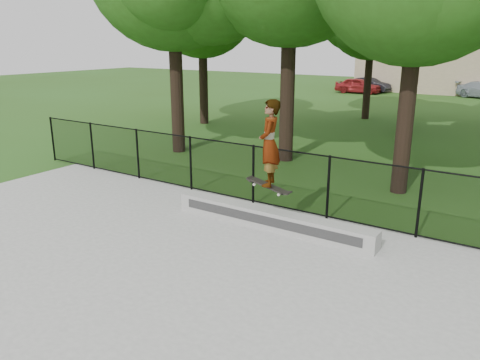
# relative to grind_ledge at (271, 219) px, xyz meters

# --- Properties ---
(ground) EXTENTS (100.00, 100.00, 0.00)m
(ground) POSITION_rel_grind_ledge_xyz_m (-1.19, -4.70, -0.26)
(ground) COLOR #2B4F16
(ground) RESTS_ON ground
(concrete_slab) EXTENTS (14.00, 12.00, 0.06)m
(concrete_slab) POSITION_rel_grind_ledge_xyz_m (-1.19, -4.70, -0.23)
(concrete_slab) COLOR gray
(concrete_slab) RESTS_ON ground
(grind_ledge) EXTENTS (4.75, 0.40, 0.41)m
(grind_ledge) POSITION_rel_grind_ledge_xyz_m (0.00, 0.00, 0.00)
(grind_ledge) COLOR #9B9A96
(grind_ledge) RESTS_ON concrete_slab
(car_a) EXTENTS (3.56, 1.50, 1.21)m
(car_a) POSITION_rel_grind_ledge_xyz_m (-8.05, 28.20, 0.34)
(car_a) COLOR maroon
(car_a) RESTS_ON ground
(car_b) EXTENTS (3.31, 1.78, 1.14)m
(car_b) POSITION_rel_grind_ledge_xyz_m (-7.69, 29.78, 0.31)
(car_b) COLOR black
(car_b) RESTS_ON ground
(skater_airborne) EXTENTS (0.83, 0.77, 1.98)m
(skater_airborne) POSITION_rel_grind_ledge_xyz_m (-0.00, -0.12, 1.69)
(skater_airborne) COLOR black
(skater_airborne) RESTS_ON ground
(chainlink_fence) EXTENTS (16.06, 0.06, 1.50)m
(chainlink_fence) POSITION_rel_grind_ledge_xyz_m (-1.19, 1.20, 0.55)
(chainlink_fence) COLOR black
(chainlink_fence) RESTS_ON concrete_slab
(distant_building) EXTENTS (12.40, 6.40, 4.30)m
(distant_building) POSITION_rel_grind_ledge_xyz_m (-3.19, 33.30, 1.90)
(distant_building) COLOR tan
(distant_building) RESTS_ON ground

